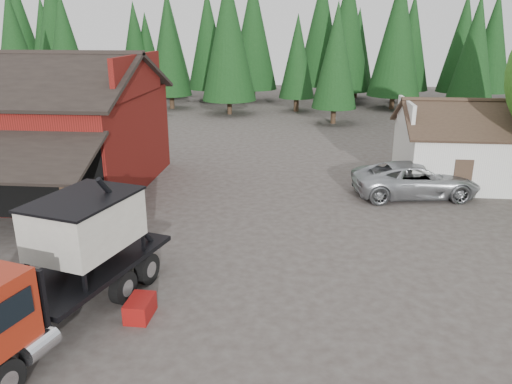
{
  "coord_description": "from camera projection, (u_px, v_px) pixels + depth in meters",
  "views": [
    {
      "loc": [
        3.48,
        -15.01,
        8.34
      ],
      "look_at": [
        1.56,
        4.48,
        1.8
      ],
      "focal_mm": 35.0,
      "sensor_mm": 36.0,
      "label": 1
    }
  ],
  "objects": [
    {
      "name": "conifer_backdrop",
      "position": [
        275.0,
        103.0,
        56.78
      ],
      "size": [
        76.0,
        16.0,
        16.0
      ],
      "primitive_type": null,
      "color": "black",
      "rests_on": "ground"
    },
    {
      "name": "silver_car",
      "position": [
        415.0,
        180.0,
        25.44
      ],
      "size": [
        6.67,
        3.81,
        1.75
      ],
      "primitive_type": "imported",
      "rotation": [
        0.0,
        0.0,
        1.72
      ],
      "color": "#A5A8AC",
      "rests_on": "ground"
    },
    {
      "name": "feed_truck",
      "position": [
        53.0,
        267.0,
        14.06
      ],
      "size": [
        4.63,
        9.2,
        4.01
      ],
      "rotation": [
        0.0,
        0.0,
        -0.27
      ],
      "color": "black",
      "rests_on": "ground"
    },
    {
      "name": "farmhouse",
      "position": [
        476.0,
        152.0,
        27.66
      ],
      "size": [
        8.6,
        6.42,
        4.65
      ],
      "color": "silver",
      "rests_on": "ground"
    },
    {
      "name": "near_pine_a",
      "position": [
        15.0,
        49.0,
        43.59
      ],
      "size": [
        4.4,
        4.4,
        11.4
      ],
      "color": "#382619",
      "rests_on": "ground"
    },
    {
      "name": "equip_box",
      "position": [
        140.0,
        308.0,
        14.95
      ],
      "size": [
        0.73,
        1.12,
        0.6
      ],
      "primitive_type": "cube",
      "rotation": [
        0.0,
        0.0,
        -0.03
      ],
      "color": "maroon",
      "rests_on": "ground"
    },
    {
      "name": "red_barn",
      "position": [
        33.0,
        137.0,
        26.66
      ],
      "size": [
        12.8,
        13.63,
        7.18
      ],
      "color": "maroon",
      "rests_on": "ground"
    },
    {
      "name": "near_pine_b",
      "position": [
        336.0,
        56.0,
        43.03
      ],
      "size": [
        3.96,
        3.96,
        10.4
      ],
      "color": "#382619",
      "rests_on": "ground"
    },
    {
      "name": "ground",
      "position": [
        198.0,
        281.0,
        17.14
      ],
      "size": [
        120.0,
        120.0,
        0.0
      ],
      "primitive_type": "plane",
      "color": "#3F3632",
      "rests_on": "ground"
    },
    {
      "name": "near_pine_d",
      "position": [
        228.0,
        36.0,
        47.26
      ],
      "size": [
        5.28,
        5.28,
        13.4
      ],
      "color": "#382619",
      "rests_on": "ground"
    }
  ]
}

